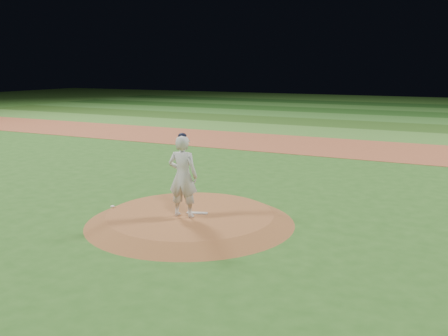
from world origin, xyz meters
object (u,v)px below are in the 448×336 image
object	(u,v)px
pitching_rubber	(197,213)
pitchers_mound	(190,218)
pitcher_on_mound	(183,176)
rosin_bag	(112,206)

from	to	relation	value
pitching_rubber	pitchers_mound	bearing A→B (deg)	179.00
pitchers_mound	pitching_rubber	world-z (taller)	pitching_rubber
pitchers_mound	pitcher_on_mound	world-z (taller)	pitcher_on_mound
pitchers_mound	pitching_rubber	distance (m)	0.23
pitchers_mound	rosin_bag	xyz separation A→B (m)	(-2.18, -0.49, 0.16)
rosin_bag	pitcher_on_mound	bearing A→B (deg)	4.52
pitcher_on_mound	rosin_bag	bearing A→B (deg)	-175.48
pitchers_mound	pitcher_on_mound	bearing A→B (deg)	-92.32
pitchers_mound	rosin_bag	distance (m)	2.24
pitchers_mound	rosin_bag	bearing A→B (deg)	-167.26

